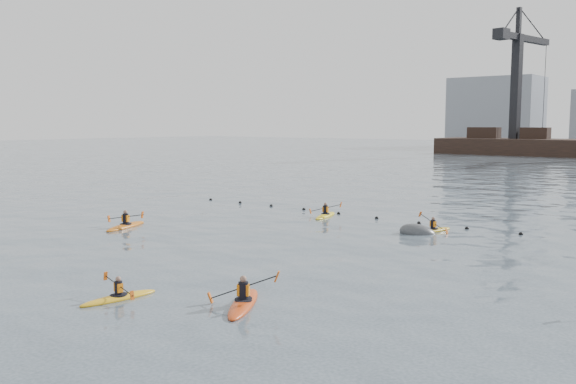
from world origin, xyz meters
name	(u,v)px	position (x,y,z in m)	size (l,w,h in m)	color
ground	(84,308)	(0.00, 0.00, 0.00)	(400.00, 400.00, 0.00)	#35454E
float_line	(399,220)	(-0.50, 22.53, 0.03)	(33.24, 0.73, 0.24)	black
kayaker_0	(243,302)	(3.90, 3.46, 0.11)	(2.43, 3.40, 1.33)	#C43E12
kayaker_1	(119,297)	(0.08, 1.31, 0.09)	(1.92, 2.91, 0.92)	gold
kayaker_2	(126,225)	(-11.83, 10.53, 0.11)	(2.34, 3.65, 1.15)	#C06112
kayaker_3	(433,230)	(2.82, 20.31, 0.09)	(2.01, 2.99, 1.13)	gold
kayaker_5	(325,215)	(-5.06, 21.13, 0.10)	(2.18, 3.32, 1.13)	yellow
mooring_buoy	(418,233)	(2.43, 19.23, 0.00)	(2.04, 1.21, 1.02)	#3E4144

